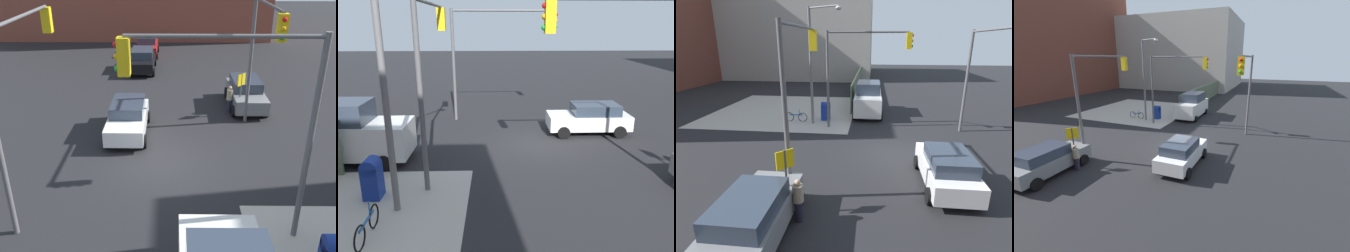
% 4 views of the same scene
% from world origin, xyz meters
% --- Properties ---
extents(ground_plane, '(120.00, 120.00, 0.00)m').
position_xyz_m(ground_plane, '(0.00, 0.00, 0.00)').
color(ground_plane, black).
extents(traffic_signal_nw_corner, '(5.21, 0.36, 6.50)m').
position_xyz_m(traffic_signal_nw_corner, '(-2.53, 4.50, 4.61)').
color(traffic_signal_nw_corner, '#59595B').
rests_on(traffic_signal_nw_corner, ground).
extents(traffic_signal_se_corner, '(6.13, 0.36, 6.50)m').
position_xyz_m(traffic_signal_se_corner, '(2.13, -4.50, 4.67)').
color(traffic_signal_se_corner, '#59595B').
rests_on(traffic_signal_se_corner, ground).
extents(traffic_signal_ne_corner, '(0.36, 5.58, 6.50)m').
position_xyz_m(traffic_signal_ne_corner, '(4.50, 2.37, 4.64)').
color(traffic_signal_ne_corner, '#59595B').
rests_on(traffic_signal_ne_corner, ground).
extents(street_lamp_corner, '(1.51, 2.40, 8.00)m').
position_xyz_m(street_lamp_corner, '(5.03, 5.47, 4.70)').
color(street_lamp_corner, slate).
rests_on(street_lamp_corner, ground).
extents(mailbox_blue, '(0.56, 0.64, 1.43)m').
position_xyz_m(mailbox_blue, '(6.20, 5.00, 0.76)').
color(mailbox_blue, navy).
rests_on(mailbox_blue, ground).
extents(coupe_white, '(4.28, 2.02, 1.62)m').
position_xyz_m(coupe_white, '(-2.97, -1.64, 0.84)').
color(coupe_white, white).
rests_on(coupe_white, ground).
extents(van_white_delivery, '(5.40, 2.32, 2.62)m').
position_xyz_m(van_white_delivery, '(8.49, 1.80, 1.28)').
color(van_white_delivery, white).
rests_on(van_white_delivery, ground).
extents(bicycle_leaning_on_fence, '(0.05, 1.75, 0.97)m').
position_xyz_m(bicycle_leaning_on_fence, '(5.60, 7.20, 0.35)').
color(bicycle_leaning_on_fence, black).
rests_on(bicycle_leaning_on_fence, ground).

